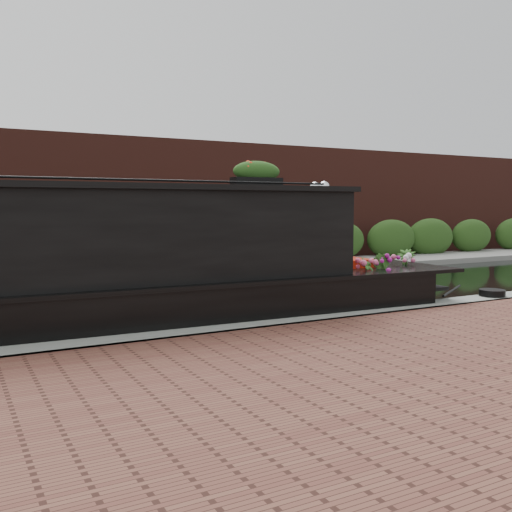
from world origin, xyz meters
TOP-DOWN VIEW (x-y plane):
  - ground at (0.00, 0.00)m, footprint 80.00×80.00m
  - near_bank_coping at (0.00, -3.30)m, footprint 40.00×0.60m
  - far_bank_path at (0.00, 4.20)m, footprint 40.00×2.40m
  - far_hedge at (0.00, 5.10)m, footprint 40.00×1.10m
  - far_brick_wall at (0.00, 7.20)m, footprint 40.00×1.00m
  - narrowboat at (-3.29, -2.03)m, footprint 12.19×2.59m
  - rope_fender at (3.22, -2.03)m, footprint 0.31×0.40m
  - coiled_mooring_rope at (3.90, -3.24)m, footprint 0.46×0.46m

SIDE VIEW (x-z plane):
  - ground at x=0.00m, z-range 0.00..0.00m
  - near_bank_coping at x=0.00m, z-range -0.25..0.25m
  - far_bank_path at x=0.00m, z-range -0.17..0.17m
  - far_hedge at x=0.00m, z-range -1.40..1.40m
  - far_brick_wall at x=0.00m, z-range -4.00..4.00m
  - rope_fender at x=3.22m, z-range 0.00..0.31m
  - coiled_mooring_rope at x=3.90m, z-range 0.25..0.37m
  - narrowboat at x=-3.29m, z-range -0.58..2.27m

